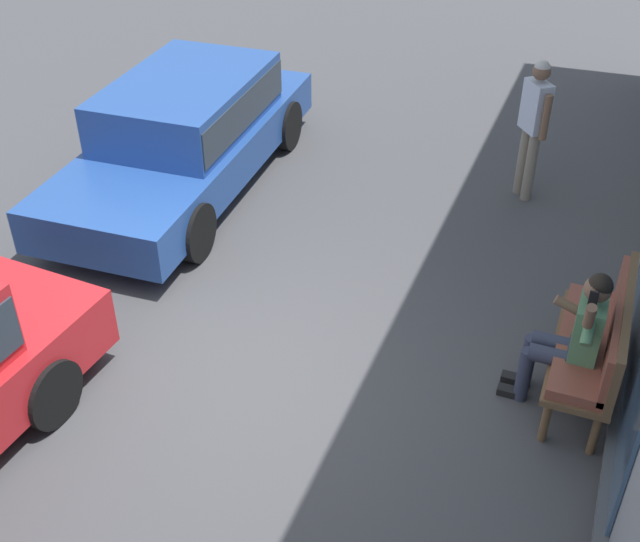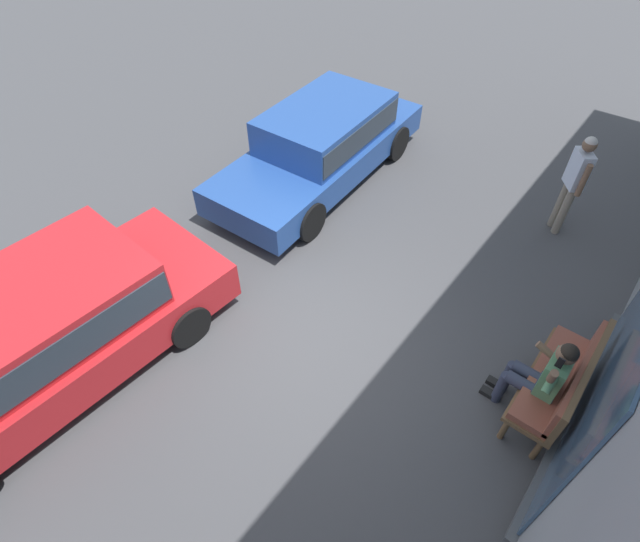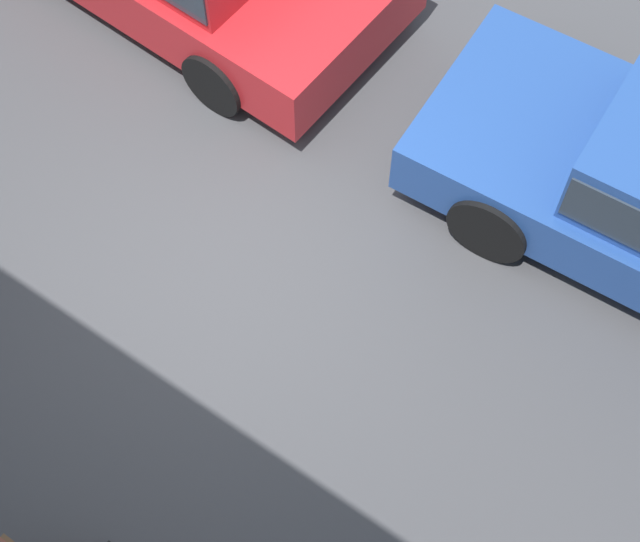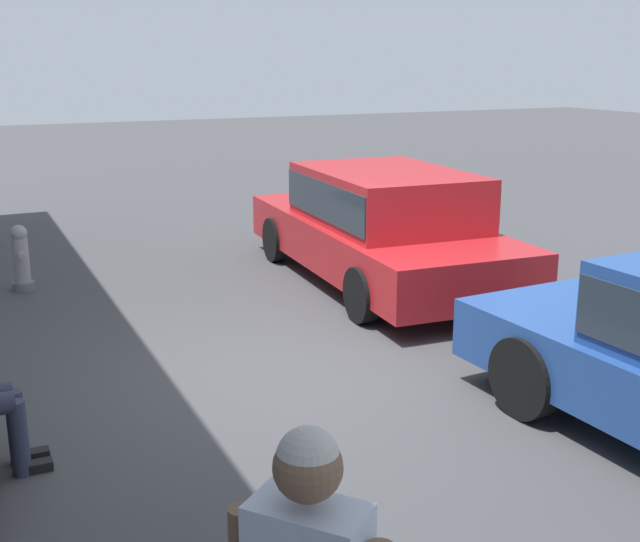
{
  "view_description": "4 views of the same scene",
  "coord_description": "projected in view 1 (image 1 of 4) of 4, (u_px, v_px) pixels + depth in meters",
  "views": [
    {
      "loc": [
        4.69,
        2.6,
        4.97
      ],
      "look_at": [
        -0.34,
        0.61,
        1.16
      ],
      "focal_mm": 45.0,
      "sensor_mm": 36.0,
      "label": 1
    },
    {
      "loc": [
        3.09,
        2.6,
        5.55
      ],
      "look_at": [
        -0.19,
        0.01,
        1.2
      ],
      "focal_mm": 28.0,
      "sensor_mm": 36.0,
      "label": 2
    },
    {
      "loc": [
        -2.72,
        2.6,
        6.82
      ],
      "look_at": [
        -0.99,
        0.07,
        1.1
      ],
      "focal_mm": 55.0,
      "sensor_mm": 36.0,
      "label": 3
    },
    {
      "loc": [
        -6.23,
        2.6,
        2.76
      ],
      "look_at": [
        -0.56,
        -0.05,
        1.08
      ],
      "focal_mm": 45.0,
      "sensor_mm": 36.0,
      "label": 4
    }
  ],
  "objects": [
    {
      "name": "ground_plane",
      "position": [
        243.0,
        382.0,
        7.21
      ],
      "size": [
        60.0,
        60.0,
        0.0
      ],
      "primitive_type": "plane",
      "color": "#424244"
    },
    {
      "name": "bench",
      "position": [
        600.0,
        339.0,
        6.76
      ],
      "size": [
        1.59,
        0.55,
        1.04
      ],
      "color": "brown",
      "rests_on": "ground_plane"
    },
    {
      "name": "person_on_phone",
      "position": [
        573.0,
        336.0,
        6.6
      ],
      "size": [
        0.73,
        0.74,
        1.37
      ],
      "color": "#2D3347",
      "rests_on": "ground_plane"
    },
    {
      "name": "parked_car_near",
      "position": [
        186.0,
        129.0,
        9.78
      ],
      "size": [
        4.66,
        2.0,
        1.37
      ],
      "color": "#23478E",
      "rests_on": "ground_plane"
    },
    {
      "name": "pedestrian_standing",
      "position": [
        534.0,
        119.0,
        9.37
      ],
      "size": [
        0.45,
        0.38,
        1.73
      ],
      "color": "gray",
      "rests_on": "ground_plane"
    }
  ]
}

